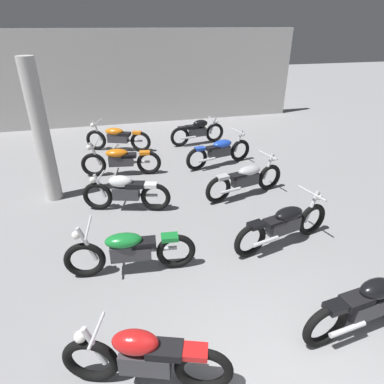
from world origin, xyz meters
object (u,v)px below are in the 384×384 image
object	(u,v)px
support_pillar	(42,134)
motorcycle_right_row_4	(198,131)
motorcycle_left_row_3	(121,160)
motorcycle_right_row_0	(367,305)
motorcycle_left_row_0	(145,358)
motorcycle_right_row_2	(246,179)
motorcycle_right_row_1	(284,224)
motorcycle_left_row_2	(126,192)
motorcycle_left_row_1	(130,250)
motorcycle_left_row_4	(118,137)
motorcycle_right_row_3	(220,151)

from	to	relation	value
support_pillar	motorcycle_right_row_4	world-z (taller)	support_pillar
motorcycle_left_row_3	motorcycle_right_row_0	bearing A→B (deg)	-64.83
motorcycle_right_row_0	motorcycle_right_row_4	distance (m)	8.06
motorcycle_left_row_0	motorcycle_right_row_2	bearing A→B (deg)	54.45
motorcycle_right_row_1	motorcycle_right_row_2	distance (m)	2.02
motorcycle_left_row_0	motorcycle_right_row_4	size ratio (longest dim) A/B	0.96
motorcycle_left_row_0	motorcycle_right_row_4	distance (m)	8.57
motorcycle_left_row_2	motorcycle_left_row_3	bearing A→B (deg)	89.77
motorcycle_left_row_1	motorcycle_left_row_2	world-z (taller)	motorcycle_left_row_1
motorcycle_left_row_3	motorcycle_left_row_4	xyz separation A→B (m)	(0.02, 2.01, 0.00)
motorcycle_left_row_2	motorcycle_right_row_2	distance (m)	2.84
motorcycle_left_row_4	motorcycle_right_row_3	world-z (taller)	same
support_pillar	motorcycle_left_row_3	world-z (taller)	support_pillar
motorcycle_left_row_0	motorcycle_left_row_4	world-z (taller)	motorcycle_left_row_4
motorcycle_left_row_2	motorcycle_right_row_4	xyz separation A→B (m)	(2.75, 3.96, 0.00)
motorcycle_left_row_3	motorcycle_right_row_1	distance (m)	4.86
motorcycle_right_row_2	motorcycle_left_row_4	bearing A→B (deg)	125.11
support_pillar	motorcycle_left_row_0	world-z (taller)	support_pillar
motorcycle_left_row_3	motorcycle_right_row_0	world-z (taller)	motorcycle_left_row_3
support_pillar	motorcycle_left_row_4	xyz separation A→B (m)	(1.68, 2.95, -1.15)
motorcycle_left_row_0	motorcycle_left_row_4	distance (m)	8.11
motorcycle_left_row_1	motorcycle_left_row_4	size ratio (longest dim) A/B	1.05
motorcycle_right_row_1	motorcycle_right_row_4	distance (m)	6.00
motorcycle_left_row_0	motorcycle_right_row_3	size ratio (longest dim) A/B	0.89
motorcycle_left_row_1	motorcycle_right_row_0	xyz separation A→B (m)	(2.94, -1.98, 0.01)
motorcycle_right_row_0	motorcycle_right_row_4	xyz separation A→B (m)	(-0.11, 8.06, 0.00)
motorcycle_left_row_3	motorcycle_left_row_4	world-z (taller)	same
motorcycle_right_row_3	motorcycle_right_row_4	bearing A→B (deg)	93.04
motorcycle_right_row_1	motorcycle_right_row_3	xyz separation A→B (m)	(0.10, 3.99, 0.00)
motorcycle_right_row_2	motorcycle_right_row_4	size ratio (longest dim) A/B	1.09
motorcycle_left_row_1	motorcycle_left_row_4	bearing A→B (deg)	88.89
motorcycle_left_row_2	motorcycle_right_row_4	distance (m)	4.82
motorcycle_left_row_4	motorcycle_right_row_4	size ratio (longest dim) A/B	1.05
motorcycle_left_row_0	motorcycle_right_row_4	world-z (taller)	same
motorcycle_left_row_4	motorcycle_right_row_2	world-z (taller)	same
motorcycle_left_row_4	motorcycle_right_row_1	world-z (taller)	same
motorcycle_left_row_2	motorcycle_right_row_0	distance (m)	5.00
support_pillar	motorcycle_right_row_1	size ratio (longest dim) A/B	1.50
motorcycle_left_row_4	motorcycle_right_row_0	xyz separation A→B (m)	(2.83, -8.07, 0.01)
motorcycle_left_row_1	motorcycle_left_row_2	size ratio (longest dim) A/B	1.13
motorcycle_left_row_0	motorcycle_right_row_3	xyz separation A→B (m)	(2.95, 6.08, -0.01)
motorcycle_left_row_0	motorcycle_left_row_2	xyz separation A→B (m)	(0.09, 4.13, 0.00)
motorcycle_right_row_4	motorcycle_left_row_4	bearing A→B (deg)	179.63
motorcycle_right_row_2	motorcycle_left_row_3	bearing A→B (deg)	144.98
support_pillar	motorcycle_right_row_0	world-z (taller)	support_pillar
motorcycle_right_row_3	motorcycle_left_row_2	bearing A→B (deg)	-145.66
motorcycle_right_row_3	motorcycle_right_row_4	size ratio (longest dim) A/B	1.08
motorcycle_right_row_2	motorcycle_right_row_3	world-z (taller)	same
motorcycle_left_row_0	motorcycle_right_row_2	distance (m)	5.05
motorcycle_left_row_2	motorcycle_right_row_4	size ratio (longest dim) A/B	0.98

